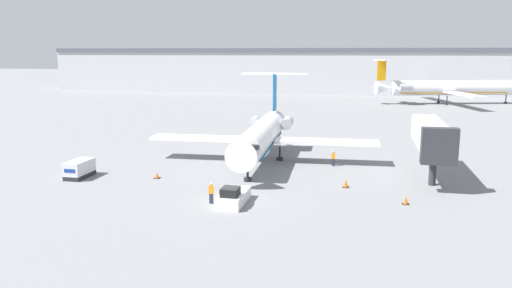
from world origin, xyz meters
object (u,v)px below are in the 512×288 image
pushback_tug (233,197)px  traffic_cone_mid (406,200)px  luggage_cart (79,169)px  worker_by_wing (333,158)px  traffic_cone_right (346,183)px  airplane_parked_far_left (448,88)px  jet_bridge (431,136)px  traffic_cone_left (157,175)px  airplane_main (262,134)px  worker_near_tug (211,193)px

pushback_tug → traffic_cone_mid: size_ratio=6.46×
luggage_cart → worker_by_wing: bearing=23.1°
traffic_cone_right → airplane_parked_far_left: bearing=75.4°
jet_bridge → traffic_cone_right: bearing=-146.5°
traffic_cone_mid → traffic_cone_right: bearing=139.8°
traffic_cone_right → jet_bridge: size_ratio=0.06×
luggage_cart → traffic_cone_left: (8.03, 1.36, -0.61)m
airplane_main → worker_by_wing: (8.52, -0.81, -2.37)m
luggage_cart → worker_by_wing: luggage_cart is taller
traffic_cone_mid → jet_bridge: (3.03, 9.92, 4.10)m
jet_bridge → worker_near_tug: bearing=-145.9°
traffic_cone_left → luggage_cart: bearing=-170.4°
pushback_tug → luggage_cart: 18.89m
airplane_main → traffic_cone_left: airplane_main is taller
airplane_parked_far_left → airplane_main: bearing=-113.3°
traffic_cone_right → luggage_cart: bearing=-176.1°
jet_bridge → airplane_main: bearing=166.7°
airplane_main → traffic_cone_mid: size_ratio=37.07×
airplane_main → traffic_cone_mid: 21.30m
worker_by_wing → traffic_cone_mid: (7.00, -13.50, -0.56)m
airplane_main → traffic_cone_left: size_ratio=44.00×
luggage_cart → traffic_cone_right: size_ratio=4.38×
airplane_main → traffic_cone_left: bearing=-131.2°
traffic_cone_right → jet_bridge: jet_bridge is taller
pushback_tug → worker_near_tug: (-1.88, -0.30, 0.36)m
worker_by_wing → traffic_cone_left: bearing=-151.5°
worker_near_tug → traffic_cone_left: worker_near_tug is taller
worker_by_wing → traffic_cone_right: worker_by_wing is taller
airplane_main → luggage_cart: (-17.12, -11.74, -2.38)m
pushback_tug → traffic_cone_right: (9.33, 7.43, -0.22)m
airplane_main → worker_by_wing: airplane_main is taller
traffic_cone_left → worker_near_tug: bearing=-41.6°
airplane_main → worker_near_tug: airplane_main is taller
airplane_parked_far_left → traffic_cone_right: bearing=-104.6°
luggage_cart → worker_by_wing: (25.64, 10.93, 0.01)m
airplane_main → traffic_cone_mid: (15.51, -14.31, -2.93)m
luggage_cart → jet_bridge: size_ratio=0.26×
worker_by_wing → traffic_cone_mid: 15.21m
traffic_cone_left → jet_bridge: jet_bridge is taller
traffic_cone_left → jet_bridge: 28.58m
worker_near_tug → traffic_cone_right: 13.64m
pushback_tug → airplane_main: bearing=93.1°
traffic_cone_left → traffic_cone_right: (19.34, 0.51, 0.11)m
worker_by_wing → worker_near_tug: bearing=-119.4°
traffic_cone_mid → worker_by_wing: bearing=117.4°
traffic_cone_mid → airplane_parked_far_left: airplane_parked_far_left is taller
traffic_cone_right → jet_bridge: (8.29, 5.48, 4.06)m
pushback_tug → luggage_cart: luggage_cart is taller
worker_near_tug → worker_by_wing: 19.28m
airplane_main → pushback_tug: bearing=-86.9°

